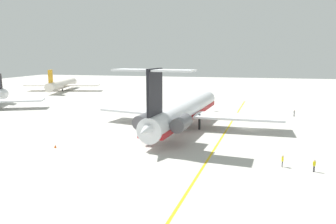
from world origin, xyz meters
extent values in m
plane|color=#B7B5AD|center=(0.00, 0.00, 0.00)|extent=(321.75, 321.75, 0.00)
cylinder|color=silver|center=(-1.86, 13.35, 3.65)|extent=(41.34, 9.23, 4.38)
cone|color=silver|center=(18.55, 10.92, 3.65)|extent=(5.03, 4.72, 4.21)
cone|color=silver|center=(-22.27, 15.79, 4.05)|extent=(6.79, 4.46, 3.73)
cube|color=#B2191E|center=(-1.86, 13.35, 2.67)|extent=(40.44, 9.20, 0.96)
cube|color=silver|center=(0.39, 24.49, 2.89)|extent=(10.73, 19.33, 0.44)
cube|color=silver|center=(-2.29, 2.00, 2.89)|extent=(7.11, 18.36, 0.44)
cylinder|color=#515156|center=(-15.50, 18.53, 3.98)|extent=(5.74, 3.17, 2.54)
cube|color=silver|center=(-15.59, 17.78, 3.98)|extent=(3.43, 1.78, 0.53)
cylinder|color=#515156|center=(-16.33, 11.53, 3.98)|extent=(5.74, 3.17, 2.54)
cube|color=silver|center=(-16.24, 12.29, 3.98)|extent=(3.43, 1.78, 0.53)
cube|color=black|center=(-19.54, 15.46, 9.73)|extent=(5.95, 1.14, 7.76)
cube|color=silver|center=(-19.58, 19.01, 13.30)|extent=(4.84, 6.84, 0.31)
cube|color=silver|center=(-20.42, 12.03, 13.30)|extent=(4.84, 6.84, 0.31)
cylinder|color=black|center=(10.61, 11.86, 1.66)|extent=(0.48, 0.48, 3.32)
cylinder|color=black|center=(-2.80, 17.00, 1.66)|extent=(0.48, 0.48, 3.32)
cylinder|color=black|center=(-3.63, 10.03, 1.66)|extent=(0.48, 0.48, 3.32)
cube|color=silver|center=(11.17, 66.11, 2.47)|extent=(10.56, 15.01, 0.44)
cylinder|color=silver|center=(57.07, 79.57, 2.91)|extent=(31.54, 10.65, 3.76)
cone|color=silver|center=(72.42, 83.06, 2.91)|extent=(3.80, 4.17, 3.58)
cube|color=silver|center=(55.06, 88.42, 2.53)|extent=(8.53, 15.23, 0.45)
cube|color=silver|center=(59.08, 70.73, 2.53)|extent=(8.53, 15.23, 0.45)
cube|color=orange|center=(44.05, 76.62, 7.36)|extent=(4.09, 1.28, 5.13)
cylinder|color=black|center=(57.07, 79.57, 1.27)|extent=(0.45, 0.45, 2.53)
cylinder|color=black|center=(16.54, -11.95, 0.40)|extent=(0.10, 0.10, 0.80)
cylinder|color=black|center=(16.50, -12.09, 0.40)|extent=(0.10, 0.10, 0.80)
cylinder|color=gray|center=(16.52, -12.02, 1.11)|extent=(0.27, 0.27, 0.63)
sphere|color=tan|center=(16.52, -12.02, 1.55)|extent=(0.25, 0.25, 0.25)
cylinder|color=gray|center=(16.57, -11.85, 1.14)|extent=(0.07, 0.07, 0.54)
cylinder|color=gray|center=(16.48, -12.19, 1.14)|extent=(0.07, 0.07, 0.54)
cylinder|color=black|center=(-25.06, -8.62, 0.42)|extent=(0.10, 0.10, 0.83)
cylinder|color=black|center=(-25.11, -8.49, 0.42)|extent=(0.10, 0.10, 0.83)
cylinder|color=yellow|center=(-25.08, -8.55, 1.16)|extent=(0.28, 0.28, 0.66)
sphere|color=#DBB28E|center=(-25.08, -8.55, 1.62)|extent=(0.26, 0.26, 0.26)
cylinder|color=yellow|center=(-25.01, -8.72, 1.20)|extent=(0.08, 0.08, 0.56)
cylinder|color=yellow|center=(-25.16, -8.38, 1.20)|extent=(0.08, 0.08, 0.56)
cylinder|color=black|center=(-23.94, -4.57, 0.42)|extent=(0.10, 0.10, 0.83)
cylinder|color=black|center=(-24.09, -4.57, 0.42)|extent=(0.10, 0.10, 0.83)
cylinder|color=yellow|center=(-24.01, -4.57, 1.16)|extent=(0.28, 0.28, 0.66)
sphere|color=#DBB28E|center=(-24.01, -4.57, 1.62)|extent=(0.26, 0.26, 0.26)
cylinder|color=yellow|center=(-23.83, -4.57, 1.20)|extent=(0.08, 0.08, 0.56)
cylinder|color=yellow|center=(-24.20, -4.56, 1.20)|extent=(0.08, 0.08, 0.56)
cone|color=#EA590F|center=(-22.92, 32.37, 0.28)|extent=(0.40, 0.40, 0.55)
cube|color=gold|center=(-1.86, 4.22, 0.00)|extent=(88.63, 8.19, 0.01)
camera|label=1|loc=(-69.80, 1.47, 15.72)|focal=33.96mm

